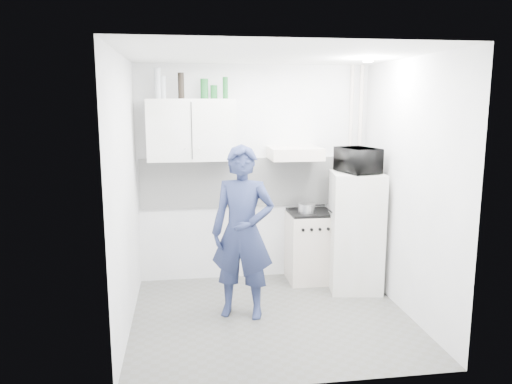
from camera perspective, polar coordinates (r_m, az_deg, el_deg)
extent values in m
plane|color=#585855|center=(5.25, 1.78, -14.11)|extent=(2.80, 2.80, 0.00)
plane|color=white|center=(4.80, 1.96, 15.44)|extent=(2.80, 2.80, 0.00)
plane|color=white|center=(6.08, -0.22, 2.08)|extent=(2.80, 0.00, 2.80)
plane|color=white|center=(4.82, -14.76, -0.44)|extent=(0.00, 2.60, 2.60)
plane|color=white|center=(5.29, 16.97, 0.38)|extent=(0.00, 2.60, 2.60)
imported|color=navy|center=(5.02, -1.52, -4.64)|extent=(0.74, 0.60, 1.75)
cube|color=silver|center=(6.15, 6.13, -6.29)|extent=(0.52, 0.52, 0.84)
cube|color=white|center=(5.89, 11.31, -4.46)|extent=(0.65, 0.65, 1.38)
cube|color=black|center=(6.04, 6.21, -2.35)|extent=(0.50, 0.50, 0.03)
cylinder|color=silver|center=(5.95, 5.83, -1.85)|extent=(0.20, 0.20, 0.11)
imported|color=black|center=(5.74, 11.61, 3.57)|extent=(0.58, 0.46, 0.28)
cylinder|color=#B2B7BC|center=(5.79, -11.17, 12.09)|extent=(0.08, 0.08, 0.34)
cylinder|color=#B2B7BC|center=(5.79, -10.59, 11.67)|extent=(0.06, 0.06, 0.25)
cylinder|color=black|center=(5.78, -8.56, 11.92)|extent=(0.07, 0.07, 0.29)
cylinder|color=#144C1E|center=(5.79, -5.93, 11.65)|extent=(0.09, 0.09, 0.22)
cylinder|color=#144C1E|center=(5.79, -4.83, 11.32)|extent=(0.08, 0.08, 0.15)
cylinder|color=#144C1E|center=(5.80, -3.52, 11.79)|extent=(0.06, 0.06, 0.24)
cube|color=white|center=(5.79, -7.39, 7.05)|extent=(1.00, 0.35, 0.70)
cube|color=silver|center=(5.88, 4.49, 4.42)|extent=(0.60, 0.50, 0.14)
cube|color=white|center=(6.08, -0.19, 1.12)|extent=(2.74, 0.03, 0.60)
cylinder|color=silver|center=(6.32, 11.65, 2.18)|extent=(0.05, 0.05, 2.60)
cylinder|color=silver|center=(6.28, 10.62, 2.16)|extent=(0.04, 0.04, 2.60)
cylinder|color=white|center=(5.26, 12.69, 14.43)|extent=(0.10, 0.10, 0.02)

